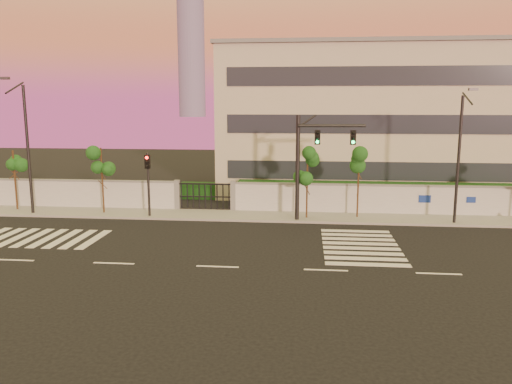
% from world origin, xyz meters
% --- Properties ---
extents(ground, '(120.00, 120.00, 0.00)m').
position_xyz_m(ground, '(0.00, 0.00, 0.00)').
color(ground, black).
rests_on(ground, ground).
extents(sidewalk, '(60.00, 3.00, 0.15)m').
position_xyz_m(sidewalk, '(0.00, 10.50, 0.07)').
color(sidewalk, gray).
rests_on(sidewalk, ground).
extents(perimeter_wall, '(60.00, 0.36, 2.20)m').
position_xyz_m(perimeter_wall, '(0.10, 12.00, 1.07)').
color(perimeter_wall, '#ACAEB3').
rests_on(perimeter_wall, ground).
extents(hedge_row, '(41.00, 4.25, 1.80)m').
position_xyz_m(hedge_row, '(1.17, 14.74, 0.82)').
color(hedge_row, black).
rests_on(hedge_row, ground).
extents(institutional_building, '(24.40, 12.40, 12.25)m').
position_xyz_m(institutional_building, '(9.00, 21.99, 6.16)').
color(institutional_building, '#BAB69D').
rests_on(institutional_building, ground).
extents(distant_skyscraper, '(16.00, 16.00, 118.00)m').
position_xyz_m(distant_skyscraper, '(-65.00, 280.00, 61.98)').
color(distant_skyscraper, slate).
rests_on(distant_skyscraper, ground).
extents(road_markings, '(57.00, 7.62, 0.02)m').
position_xyz_m(road_markings, '(-1.58, 3.76, 0.01)').
color(road_markings, silver).
rests_on(road_markings, ground).
extents(street_tree_b, '(1.61, 1.28, 4.30)m').
position_xyz_m(street_tree_b, '(-16.20, 10.70, 3.17)').
color(street_tree_b, '#382314').
rests_on(street_tree_b, ground).
extents(street_tree_c, '(1.37, 1.09, 4.58)m').
position_xyz_m(street_tree_c, '(-9.69, 10.28, 3.37)').
color(street_tree_c, '#382314').
rests_on(street_tree_c, ground).
extents(street_tree_d, '(1.41, 1.13, 4.81)m').
position_xyz_m(street_tree_d, '(4.14, 10.09, 3.54)').
color(street_tree_d, '#382314').
rests_on(street_tree_d, ground).
extents(street_tree_e, '(1.39, 1.10, 4.60)m').
position_xyz_m(street_tree_e, '(7.46, 10.65, 3.38)').
color(street_tree_e, '#382314').
rests_on(street_tree_e, ground).
extents(traffic_signal_main, '(4.30, 0.54, 6.80)m').
position_xyz_m(traffic_signal_main, '(4.36, 9.48, 4.30)').
color(traffic_signal_main, black).
rests_on(traffic_signal_main, ground).
extents(traffic_signal_secondary, '(0.34, 0.33, 4.34)m').
position_xyz_m(traffic_signal_secondary, '(-6.28, 9.57, 2.75)').
color(traffic_signal_secondary, black).
rests_on(traffic_signal_secondary, ground).
extents(streetlight_west, '(0.54, 2.19, 9.12)m').
position_xyz_m(streetlight_west, '(-14.51, 9.50, 4.93)').
color(streetlight_west, black).
rests_on(streetlight_west, ground).
extents(streetlight_east, '(0.50, 2.01, 8.36)m').
position_xyz_m(streetlight_east, '(13.34, 9.42, 4.52)').
color(streetlight_east, black).
rests_on(streetlight_east, ground).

